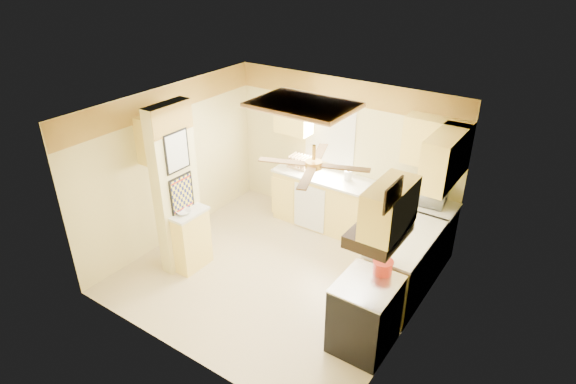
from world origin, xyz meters
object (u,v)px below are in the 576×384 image
Objects in this scene: stove at (365,314)px; bowl at (184,212)px; dutch_oven at (383,267)px; microwave at (427,193)px; kettle at (384,254)px.

bowl is (-2.83, -0.07, 0.51)m from stove.
dutch_oven is at bearing 80.47° from stove.
microwave is at bearing 39.61° from bowl.
kettle is (-0.02, 0.48, 0.58)m from stove.
bowl is at bearing 35.09° from microwave.
bowl is 0.87× the size of dutch_oven.
stove is 2.88m from bowl.
bowl is at bearing -169.01° from kettle.
microwave is at bearing 93.15° from kettle.
kettle reaches higher than stove.
stove is 1.67× the size of microwave.
dutch_oven is at bearing 90.46° from microwave.
stove is 4.34× the size of bowl.
microwave is 3.53m from bowl.
stove is at bearing 88.57° from microwave.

